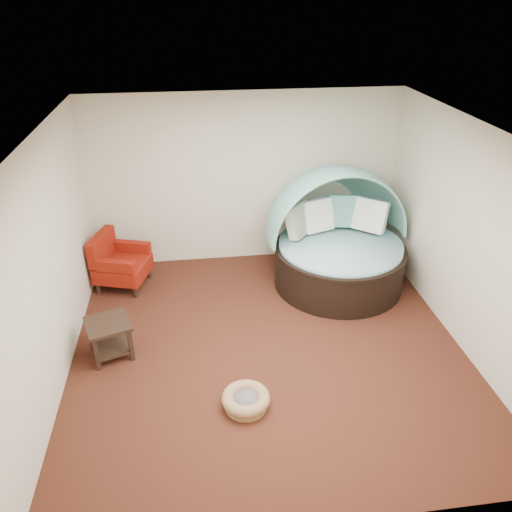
{
  "coord_description": "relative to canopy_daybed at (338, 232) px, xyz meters",
  "views": [
    {
      "loc": [
        -0.84,
        -5.11,
        4.19
      ],
      "look_at": [
        -0.08,
        0.6,
        1.03
      ],
      "focal_mm": 35.0,
      "sensor_mm": 36.0,
      "label": 1
    }
  ],
  "objects": [
    {
      "name": "wall_back",
      "position": [
        -1.32,
        0.98,
        0.55
      ],
      "size": [
        5.0,
        0.0,
        5.0
      ],
      "primitive_type": "plane",
      "rotation": [
        1.57,
        0.0,
        0.0
      ],
      "color": "beige",
      "rests_on": "floor"
    },
    {
      "name": "pet_basket",
      "position": [
        -1.72,
        -2.54,
        -0.75
      ],
      "size": [
        0.7,
        0.7,
        0.19
      ],
      "rotation": [
        0.0,
        0.0,
        -0.34
      ],
      "color": "brown",
      "rests_on": "floor"
    },
    {
      "name": "floor",
      "position": [
        -1.32,
        -1.52,
        -0.85
      ],
      "size": [
        5.0,
        5.0,
        0.0
      ],
      "primitive_type": "plane",
      "color": "#411C12",
      "rests_on": "ground"
    },
    {
      "name": "red_armchair",
      "position": [
        -3.37,
        0.29,
        -0.45
      ],
      "size": [
        0.93,
        0.93,
        0.87
      ],
      "rotation": [
        0.0,
        0.0,
        -0.3
      ],
      "color": "black",
      "rests_on": "floor"
    },
    {
      "name": "wall_right",
      "position": [
        1.18,
        -1.52,
        0.55
      ],
      "size": [
        0.0,
        5.0,
        5.0
      ],
      "primitive_type": "plane",
      "rotation": [
        1.57,
        0.0,
        -1.57
      ],
      "color": "beige",
      "rests_on": "floor"
    },
    {
      "name": "wall_front",
      "position": [
        -1.32,
        -4.02,
        0.55
      ],
      "size": [
        5.0,
        0.0,
        5.0
      ],
      "primitive_type": "plane",
      "rotation": [
        -1.57,
        0.0,
        0.0
      ],
      "color": "beige",
      "rests_on": "floor"
    },
    {
      "name": "canopy_daybed",
      "position": [
        0.0,
        0.0,
        0.0
      ],
      "size": [
        2.27,
        2.16,
        1.84
      ],
      "rotation": [
        0.0,
        0.0,
        0.08
      ],
      "color": "black",
      "rests_on": "floor"
    },
    {
      "name": "ceiling",
      "position": [
        -1.32,
        -1.52,
        1.95
      ],
      "size": [
        5.0,
        5.0,
        0.0
      ],
      "primitive_type": "plane",
      "rotation": [
        3.14,
        0.0,
        0.0
      ],
      "color": "white",
      "rests_on": "wall_back"
    },
    {
      "name": "wall_left",
      "position": [
        -3.82,
        -1.52,
        0.55
      ],
      "size": [
        0.0,
        5.0,
        5.0
      ],
      "primitive_type": "plane",
      "rotation": [
        1.57,
        0.0,
        1.57
      ],
      "color": "beige",
      "rests_on": "floor"
    },
    {
      "name": "side_table",
      "position": [
        -3.32,
        -1.42,
        -0.53
      ],
      "size": [
        0.66,
        0.66,
        0.5
      ],
      "rotation": [
        0.0,
        0.0,
        0.32
      ],
      "color": "black",
      "rests_on": "floor"
    }
  ]
}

